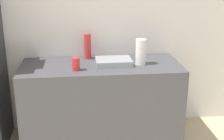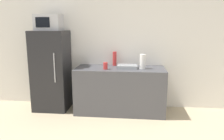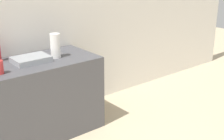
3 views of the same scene
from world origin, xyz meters
TOP-DOWN VIEW (x-y plane):
  - wall_back at (0.00, 3.33)m, footprint 8.00×0.06m
  - counter at (-0.10, 2.95)m, footprint 1.69×0.69m
  - sink_basin at (0.04, 2.95)m, footprint 0.38×0.28m
  - paper_towel_roll at (0.32, 2.93)m, footprint 0.11×0.11m

SIDE VIEW (x-z plane):
  - counter at x=-0.10m, z-range 0.00..0.87m
  - sink_basin at x=0.04m, z-range 0.87..0.93m
  - paper_towel_roll at x=0.32m, z-range 0.87..1.14m
  - wall_back at x=0.00m, z-range 0.00..2.60m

